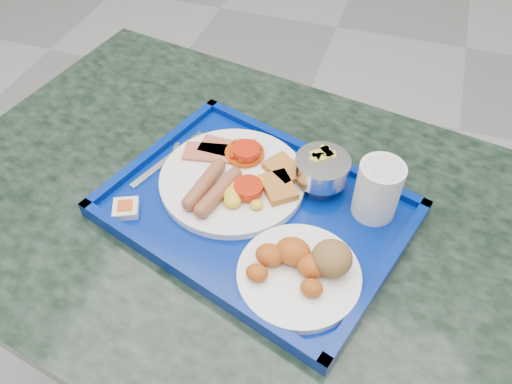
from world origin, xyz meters
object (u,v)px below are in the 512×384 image
tray (256,210)px  fruit_bowl (322,168)px  main_plate (235,178)px  bread_plate (303,268)px  table (245,267)px  juice_cup (378,188)px

tray → fruit_bowl: (0.09, 0.08, 0.05)m
main_plate → bread_plate: 0.22m
main_plate → fruit_bowl: fruit_bowl is taller
bread_plate → main_plate: bearing=137.5°
table → fruit_bowl: (0.12, 0.08, 0.24)m
table → main_plate: (-0.03, 0.04, 0.21)m
main_plate → juice_cup: 0.25m
table → juice_cup: (0.21, 0.05, 0.25)m
table → bread_plate: bread_plate is taller
fruit_bowl → bread_plate: bearing=-84.7°
fruit_bowl → main_plate: bearing=-163.6°
main_plate → bread_plate: (0.16, -0.15, 0.01)m
juice_cup → bread_plate: bearing=-116.5°
table → juice_cup: juice_cup is taller
tray → main_plate: size_ratio=2.20×
tray → juice_cup: 0.21m
tray → main_plate: main_plate is taller
table → bread_plate: 0.28m
main_plate → juice_cup: (0.24, 0.01, 0.04)m
main_plate → juice_cup: bearing=3.2°
bread_plate → juice_cup: bearing=63.5°
fruit_bowl → juice_cup: (0.10, -0.03, 0.01)m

